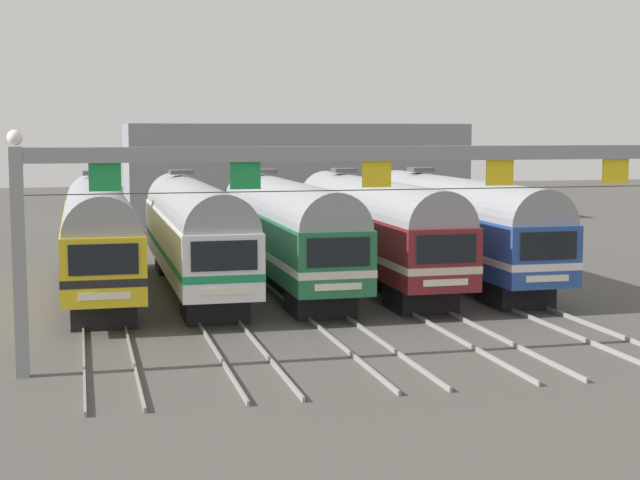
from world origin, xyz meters
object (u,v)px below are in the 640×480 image
commuter_train_green (286,227)px  commuter_train_blue (457,223)px  commuter_train_white (194,230)px  commuter_train_maroon (373,225)px  commuter_train_yellow (98,232)px  catenary_gantry (377,187)px

commuter_train_green → commuter_train_blue: 8.03m
commuter_train_white → commuter_train_green: (4.01, 0.00, 0.00)m
commuter_train_white → commuter_train_maroon: size_ratio=1.00×
commuter_train_yellow → commuter_train_maroon: same height
commuter_train_green → commuter_train_maroon: same height
commuter_train_blue → commuter_train_yellow: bearing=180.0°
commuter_train_yellow → commuter_train_green: 8.03m
commuter_train_yellow → commuter_train_white: same height
commuter_train_yellow → catenary_gantry: (8.03, -13.50, 2.55)m
commuter_train_green → catenary_gantry: bearing=-90.0°
commuter_train_white → catenary_gantry: 14.31m
catenary_gantry → commuter_train_maroon: bearing=73.4°
commuter_train_white → catenary_gantry: size_ratio=0.85×
commuter_train_blue → catenary_gantry: catenary_gantry is taller
commuter_train_yellow → commuter_train_maroon: (12.04, 0.00, 0.00)m
catenary_gantry → commuter_train_green: bearing=90.0°
commuter_train_green → commuter_train_maroon: (4.01, 0.00, 0.00)m
commuter_train_yellow → catenary_gantry: bearing=-59.3°
commuter_train_blue → commuter_train_white: bearing=180.0°
commuter_train_maroon → commuter_train_blue: same height
commuter_train_maroon → commuter_train_blue: bearing=0.0°
commuter_train_green → catenary_gantry: size_ratio=0.85×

